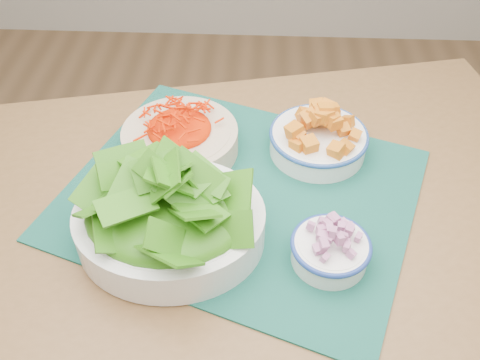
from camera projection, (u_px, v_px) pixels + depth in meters
The scene contains 6 objects.
table at pixel (258, 244), 0.99m from camera, with size 1.27×0.99×0.75m.
placemat at pixel (240, 193), 0.93m from camera, with size 0.58×0.47×0.00m, color #09352E.
carrot_bowl at pixel (180, 134), 0.98m from camera, with size 0.22×0.22×0.08m.
squash_bowl at pixel (319, 135), 0.98m from camera, with size 0.20×0.20×0.09m.
lettuce_bowl at pixel (168, 209), 0.81m from camera, with size 0.30×0.26×0.15m.
onion_bowl at pixel (331, 247), 0.80m from camera, with size 0.14×0.14×0.06m.
Camera 1 is at (0.33, -0.56, 1.42)m, focal length 40.00 mm.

